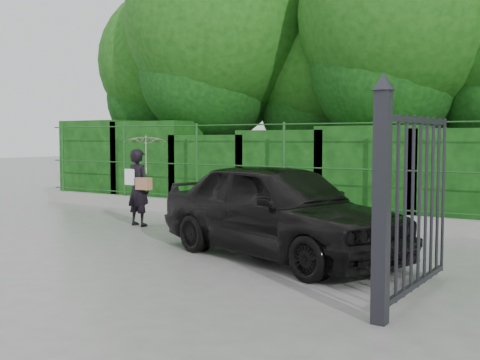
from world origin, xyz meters
The scene contains 8 objects.
ground centered at (0.00, 0.00, 0.00)m, with size 80.00×80.00×0.00m, color gray.
kerb centered at (0.00, 4.50, 0.15)m, with size 14.00×0.25×0.30m, color #9E9E99.
fence centered at (0.22, 4.50, 1.20)m, with size 14.13×0.06×1.80m.
hedge centered at (-0.11, 5.50, 1.02)m, with size 14.20×1.20×2.24m.
trees centered at (1.14, 7.74, 4.62)m, with size 17.10×6.15×8.08m.
gate centered at (4.60, -0.72, 1.19)m, with size 0.22×2.33×2.36m.
woman centered at (-1.62, 2.35, 1.20)m, with size 0.88×0.88×1.83m.
car centered at (2.24, 1.04, 0.71)m, with size 1.69×4.20×1.43m, color black.
Camera 1 is at (6.55, -6.61, 1.76)m, focal length 45.00 mm.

